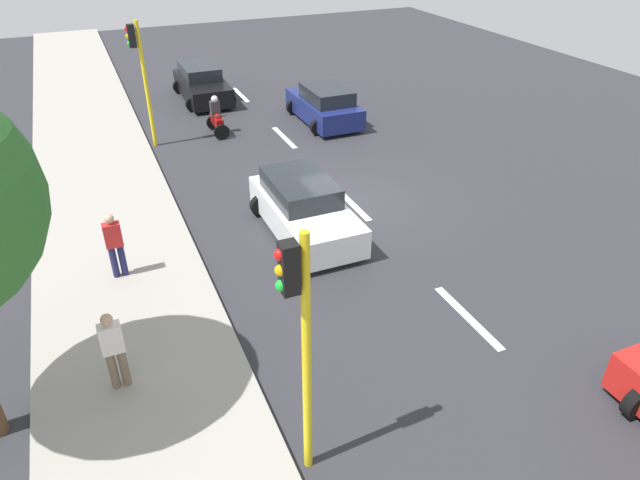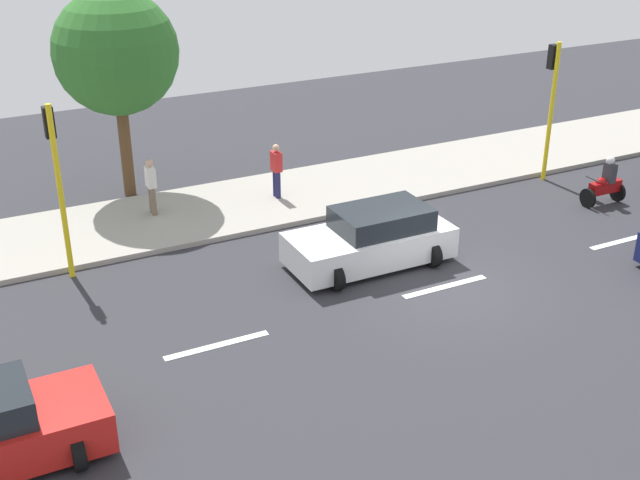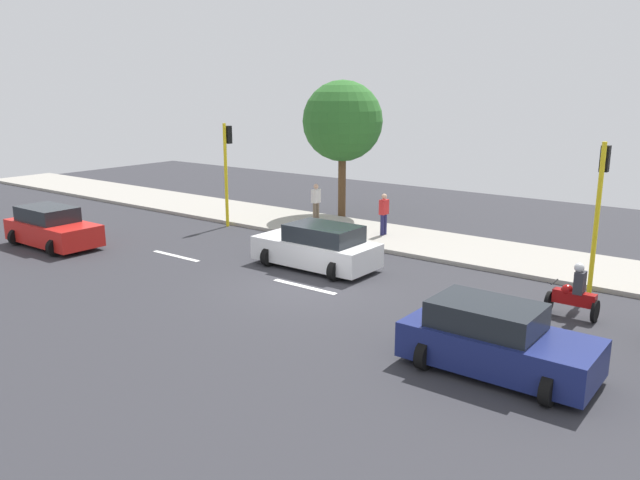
{
  "view_description": "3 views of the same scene",
  "coord_description": "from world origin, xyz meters",
  "views": [
    {
      "loc": [
        7.01,
        13.91,
        8.15
      ],
      "look_at": [
        2.4,
        3.16,
        1.02
      ],
      "focal_mm": 32.01,
      "sensor_mm": 36.0,
      "label": 1
    },
    {
      "loc": [
        -14.74,
        10.9,
        9.78
      ],
      "look_at": [
        1.11,
        2.92,
        1.44
      ],
      "focal_mm": 46.42,
      "sensor_mm": 36.0,
      "label": 2
    },
    {
      "loc": [
        -14.55,
        -11.68,
        6.03
      ],
      "look_at": [
        2.25,
        1.1,
        0.89
      ],
      "focal_mm": 35.55,
      "sensor_mm": 36.0,
      "label": 3
    }
  ],
  "objects": [
    {
      "name": "ground_plane",
      "position": [
        0.0,
        0.0,
        -0.05
      ],
      "size": [
        40.0,
        60.0,
        0.1
      ],
      "primitive_type": "cube",
      "color": "#2D2D33"
    },
    {
      "name": "sidewalk",
      "position": [
        7.0,
        0.0,
        0.07
      ],
      "size": [
        4.0,
        60.0,
        0.15
      ],
      "primitive_type": "cube",
      "color": "#9E998E",
      "rests_on": "ground"
    },
    {
      "name": "lane_stripe_north",
      "position": [
        0.0,
        -6.0,
        0.01
      ],
      "size": [
        0.2,
        2.4,
        0.01
      ],
      "primitive_type": "cube",
      "color": "white",
      "rests_on": "ground"
    },
    {
      "name": "lane_stripe_mid",
      "position": [
        0.0,
        0.0,
        0.01
      ],
      "size": [
        0.2,
        2.4,
        0.01
      ],
      "primitive_type": "cube",
      "color": "white",
      "rests_on": "ground"
    },
    {
      "name": "lane_stripe_south",
      "position": [
        0.0,
        6.0,
        0.01
      ],
      "size": [
        0.2,
        2.4,
        0.01
      ],
      "primitive_type": "cube",
      "color": "white",
      "rests_on": "ground"
    },
    {
      "name": "lane_stripe_far_south",
      "position": [
        0.0,
        12.0,
        0.01
      ],
      "size": [
        0.2,
        2.4,
        0.01
      ],
      "primitive_type": "cube",
      "color": "white",
      "rests_on": "ground"
    },
    {
      "name": "car_white",
      "position": [
        1.95,
        0.98,
        0.71
      ],
      "size": [
        2.3,
        4.29,
        1.52
      ],
      "color": "white",
      "rests_on": "ground"
    },
    {
      "name": "car_dark_blue",
      "position": [
        -2.14,
        -7.0,
        0.71
      ],
      "size": [
        2.26,
        4.07,
        1.52
      ],
      "color": "navy",
      "rests_on": "ground"
    },
    {
      "name": "car_red",
      "position": [
        -1.86,
        10.96,
        0.71
      ],
      "size": [
        2.19,
        4.12,
        1.52
      ],
      "color": "red",
      "rests_on": "ground"
    },
    {
      "name": "motorcycle",
      "position": [
        2.28,
        -7.37,
        0.64
      ],
      "size": [
        0.6,
        1.3,
        1.53
      ],
      "color": "black",
      "rests_on": "ground"
    },
    {
      "name": "pedestrian_near_signal",
      "position": [
        7.38,
        5.23,
        1.06
      ],
      "size": [
        0.4,
        0.24,
        1.69
      ],
      "color": "#72604C",
      "rests_on": "sidewalk"
    },
    {
      "name": "pedestrian_by_tree",
      "position": [
        6.97,
        1.45,
        1.06
      ],
      "size": [
        0.4,
        0.24,
        1.69
      ],
      "color": "#1E1E4C",
      "rests_on": "sidewalk"
    },
    {
      "name": "traffic_light_corner",
      "position": [
        4.85,
        8.15,
        2.93
      ],
      "size": [
        0.49,
        0.24,
        4.5
      ],
      "color": "yellow",
      "rests_on": "ground"
    },
    {
      "name": "traffic_light_midblock",
      "position": [
        4.85,
        -7.16,
        2.93
      ],
      "size": [
        0.49,
        0.24,
        4.5
      ],
      "color": "yellow",
      "rests_on": "ground"
    },
    {
      "name": "street_tree_center",
      "position": [
        9.54,
        5.36,
        4.46
      ],
      "size": [
        3.69,
        3.69,
        6.33
      ],
      "color": "brown",
      "rests_on": "ground"
    }
  ]
}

